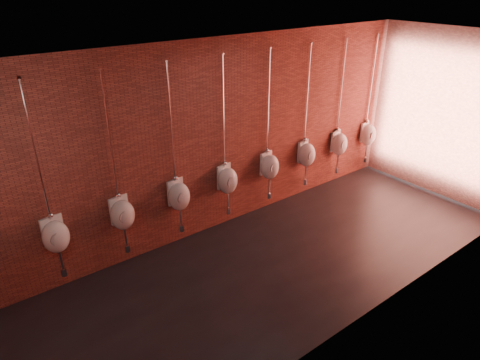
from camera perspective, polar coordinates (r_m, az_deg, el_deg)
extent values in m
plane|color=black|center=(6.67, 4.32, -11.42)|extent=(8.50, 8.50, 0.00)
cube|color=black|center=(5.37, 5.49, 16.86)|extent=(8.50, 3.00, 0.04)
cube|color=#9E4739|center=(6.94, -3.45, 5.30)|extent=(8.50, 0.04, 3.20)
cube|color=#9E4739|center=(4.96, 16.43, -4.65)|extent=(8.50, 0.04, 3.20)
cube|color=#9E4739|center=(9.09, 25.48, 7.85)|extent=(0.04, 3.00, 3.20)
ellipsoid|color=white|center=(6.22, -23.33, -6.97)|extent=(0.41, 0.37, 0.47)
cube|color=white|center=(6.29, -23.69, -6.14)|extent=(0.30, 0.10, 0.42)
cylinder|color=#A3A3A3|center=(6.11, -23.07, -7.25)|extent=(0.21, 0.06, 0.21)
cylinder|color=silver|center=(5.81, -25.55, 3.10)|extent=(0.02, 0.02, 1.84)
sphere|color=silver|center=(6.15, -24.01, -4.34)|extent=(0.08, 0.08, 0.08)
cylinder|color=silver|center=(5.56, -27.38, 11.84)|extent=(0.06, 0.06, 0.01)
cylinder|color=silver|center=(6.40, -22.79, -9.59)|extent=(0.03, 0.03, 0.34)
cylinder|color=silver|center=(6.53, -22.44, -11.26)|extent=(0.08, 0.08, 0.11)
cylinder|color=silver|center=(6.60, -22.63, -10.91)|extent=(0.03, 0.15, 0.03)
ellipsoid|color=white|center=(6.43, -15.37, -4.53)|extent=(0.41, 0.37, 0.47)
cube|color=white|center=(6.50, -15.82, -3.76)|extent=(0.30, 0.10, 0.42)
cylinder|color=#A3A3A3|center=(6.32, -14.98, -4.75)|extent=(0.21, 0.06, 0.21)
cylinder|color=silver|center=(6.03, -17.00, 5.35)|extent=(0.02, 0.02, 1.84)
sphere|color=silver|center=(6.36, -15.97, -1.96)|extent=(0.08, 0.08, 0.08)
cylinder|color=silver|center=(5.79, -18.19, 13.87)|extent=(0.06, 0.06, 0.01)
cylinder|color=silver|center=(6.61, -15.02, -7.12)|extent=(0.03, 0.03, 0.34)
cylinder|color=silver|center=(6.73, -14.79, -8.78)|extent=(0.08, 0.08, 0.11)
cylinder|color=silver|center=(6.79, -15.06, -8.48)|extent=(0.03, 0.15, 0.03)
ellipsoid|color=white|center=(6.76, -8.10, -2.20)|extent=(0.41, 0.37, 0.47)
cube|color=white|center=(6.83, -8.60, -1.50)|extent=(0.30, 0.10, 0.42)
cylinder|color=#A3A3A3|center=(6.66, -7.62, -2.37)|extent=(0.21, 0.06, 0.21)
cylinder|color=silver|center=(6.39, -9.17, 7.28)|extent=(0.02, 0.02, 1.84)
sphere|color=silver|center=(6.70, -8.61, 0.26)|extent=(0.08, 0.08, 0.08)
cylinder|color=silver|center=(6.16, -9.79, 15.40)|extent=(0.06, 0.06, 0.01)
cylinder|color=silver|center=(6.93, -7.93, -4.73)|extent=(0.03, 0.03, 0.34)
cylinder|color=silver|center=(7.05, -7.81, -6.35)|extent=(0.08, 0.08, 0.11)
cylinder|color=silver|center=(7.11, -8.13, -6.08)|extent=(0.03, 0.15, 0.03)
ellipsoid|color=white|center=(7.20, -1.64, -0.10)|extent=(0.41, 0.37, 0.47)
cube|color=white|center=(7.27, -2.17, 0.55)|extent=(0.30, 0.10, 0.42)
cylinder|color=#A3A3A3|center=(7.11, -1.09, -0.22)|extent=(0.21, 0.06, 0.21)
cylinder|color=silver|center=(6.85, -2.23, 8.88)|extent=(0.02, 0.02, 1.84)
sphere|color=silver|center=(7.14, -2.06, 2.23)|extent=(0.08, 0.08, 0.08)
cylinder|color=silver|center=(6.64, -2.37, 16.48)|extent=(0.06, 0.06, 0.01)
cylinder|color=silver|center=(7.36, -1.61, -2.52)|extent=(0.03, 0.03, 0.34)
cylinder|color=silver|center=(7.47, -1.58, -4.09)|extent=(0.08, 0.08, 0.11)
cylinder|color=silver|center=(7.53, -1.93, -3.85)|extent=(0.03, 0.15, 0.03)
ellipsoid|color=white|center=(7.73, 4.01, 1.74)|extent=(0.41, 0.37, 0.47)
cube|color=white|center=(7.79, 3.47, 2.33)|extent=(0.30, 0.10, 0.42)
cylinder|color=#A3A3A3|center=(7.64, 4.59, 1.65)|extent=(0.21, 0.06, 0.21)
cylinder|color=silver|center=(7.41, 3.80, 10.15)|extent=(0.02, 0.02, 1.84)
sphere|color=silver|center=(7.68, 3.66, 3.92)|extent=(0.08, 0.08, 0.08)
cylinder|color=silver|center=(7.21, 4.02, 17.19)|extent=(0.06, 0.06, 0.01)
cylinder|color=silver|center=(7.88, 3.93, -0.55)|extent=(0.03, 0.03, 0.34)
cylinder|color=silver|center=(7.99, 3.88, -2.04)|extent=(0.08, 0.08, 0.11)
cylinder|color=silver|center=(8.04, 3.52, -1.84)|extent=(0.03, 0.15, 0.03)
ellipsoid|color=white|center=(8.33, 8.89, 3.32)|extent=(0.41, 0.37, 0.47)
cube|color=white|center=(8.39, 8.36, 3.86)|extent=(0.30, 0.10, 0.42)
cylinder|color=#A3A3A3|center=(8.25, 9.49, 3.25)|extent=(0.21, 0.06, 0.21)
cylinder|color=silver|center=(8.03, 8.98, 11.15)|extent=(0.02, 0.02, 1.84)
sphere|color=silver|center=(8.28, 8.62, 5.35)|extent=(0.08, 0.08, 0.08)
cylinder|color=silver|center=(7.85, 9.45, 17.64)|extent=(0.06, 0.06, 0.01)
cylinder|color=silver|center=(8.47, 8.74, 1.16)|extent=(0.03, 0.03, 0.34)
cylinder|color=silver|center=(8.57, 8.63, -0.25)|extent=(0.08, 0.08, 0.11)
cylinder|color=silver|center=(8.62, 8.27, -0.07)|extent=(0.03, 0.15, 0.03)
ellipsoid|color=white|center=(8.99, 13.11, 4.66)|extent=(0.41, 0.37, 0.47)
cube|color=white|center=(9.05, 12.59, 5.15)|extent=(0.30, 0.10, 0.42)
cylinder|color=#A3A3A3|center=(8.92, 13.69, 4.60)|extent=(0.21, 0.06, 0.21)
cylinder|color=silver|center=(8.71, 13.40, 11.92)|extent=(0.02, 0.02, 1.84)
sphere|color=silver|center=(8.95, 12.88, 6.55)|extent=(0.08, 0.08, 0.08)
cylinder|color=silver|center=(8.55, 14.05, 17.89)|extent=(0.06, 0.06, 0.01)
cylinder|color=silver|center=(9.12, 12.89, 2.64)|extent=(0.03, 0.03, 0.34)
cylinder|color=silver|center=(9.21, 12.75, 1.31)|extent=(0.08, 0.08, 0.11)
cylinder|color=silver|center=(9.26, 12.39, 1.47)|extent=(0.03, 0.15, 0.03)
ellipsoid|color=white|center=(9.70, 16.74, 5.79)|extent=(0.41, 0.37, 0.47)
cube|color=white|center=(9.75, 16.24, 6.24)|extent=(0.30, 0.10, 0.42)
cylinder|color=#A3A3A3|center=(9.63, 17.31, 5.74)|extent=(0.21, 0.06, 0.21)
cylinder|color=silver|center=(9.44, 17.18, 12.53)|extent=(0.02, 0.02, 1.84)
sphere|color=silver|center=(9.66, 16.56, 7.55)|extent=(0.08, 0.08, 0.08)
cylinder|color=silver|center=(9.29, 17.95, 18.03)|extent=(0.06, 0.06, 0.01)
cylinder|color=silver|center=(9.82, 16.48, 3.90)|extent=(0.03, 0.03, 0.34)
cylinder|color=silver|center=(9.90, 16.32, 2.65)|extent=(0.08, 0.08, 0.11)
cylinder|color=silver|center=(9.94, 15.97, 2.80)|extent=(0.03, 0.15, 0.03)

